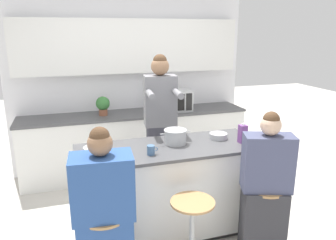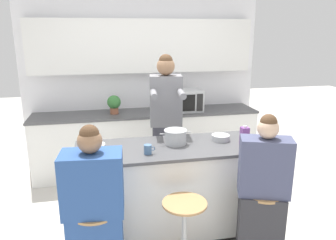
# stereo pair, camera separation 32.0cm
# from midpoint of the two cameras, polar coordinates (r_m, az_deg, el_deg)

# --- Properties ---
(ground_plane) EXTENTS (16.00, 16.00, 0.00)m
(ground_plane) POSITION_cam_midpoint_polar(r_m,az_deg,el_deg) (3.64, -2.30, -18.70)
(ground_plane) COLOR beige
(wall_back) EXTENTS (3.47, 0.22, 2.70)m
(wall_back) POSITION_cam_midpoint_polar(r_m,az_deg,el_deg) (4.88, -8.45, 9.31)
(wall_back) COLOR white
(wall_back) RESTS_ON ground_plane
(back_counter) EXTENTS (3.22, 0.60, 0.90)m
(back_counter) POSITION_cam_midpoint_polar(r_m,az_deg,el_deg) (4.84, -7.39, -3.96)
(back_counter) COLOR white
(back_counter) RESTS_ON ground_plane
(kitchen_island) EXTENTS (1.82, 0.71, 0.94)m
(kitchen_island) POSITION_cam_midpoint_polar(r_m,az_deg,el_deg) (3.40, -2.39, -12.04)
(kitchen_island) COLOR black
(kitchen_island) RESTS_ON ground_plane
(bar_stool_center) EXTENTS (0.38, 0.38, 0.66)m
(bar_stool_center) POSITION_cam_midpoint_polar(r_m,az_deg,el_deg) (2.96, 0.94, -19.10)
(bar_stool_center) COLOR tan
(bar_stool_center) RESTS_ON ground_plane
(bar_stool_rightmost) EXTENTS (0.38, 0.38, 0.66)m
(bar_stool_rightmost) POSITION_cam_midpoint_polar(r_m,az_deg,el_deg) (3.26, 13.49, -16.06)
(bar_stool_rightmost) COLOR tan
(bar_stool_rightmost) RESTS_ON ground_plane
(person_cooking) EXTENTS (0.43, 0.59, 1.79)m
(person_cooking) POSITION_cam_midpoint_polar(r_m,az_deg,el_deg) (3.88, -3.68, -1.73)
(person_cooking) COLOR #383842
(person_cooking) RESTS_ON ground_plane
(person_wrapped_blanket) EXTENTS (0.49, 0.33, 1.37)m
(person_wrapped_blanket) POSITION_cam_midpoint_polar(r_m,az_deg,el_deg) (2.70, -14.55, -16.25)
(person_wrapped_blanket) COLOR #2D5193
(person_wrapped_blanket) RESTS_ON ground_plane
(person_seated_near) EXTENTS (0.48, 0.38, 1.38)m
(person_seated_near) POSITION_cam_midpoint_polar(r_m,az_deg,el_deg) (3.09, 13.66, -12.36)
(person_seated_near) COLOR #333338
(person_seated_near) RESTS_ON ground_plane
(cooking_pot) EXTENTS (0.32, 0.23, 0.15)m
(cooking_pot) POSITION_cam_midpoint_polar(r_m,az_deg,el_deg) (3.27, -1.52, -2.96)
(cooking_pot) COLOR #B7BABC
(cooking_pot) RESTS_ON kitchen_island
(fruit_bowl) EXTENTS (0.21, 0.21, 0.07)m
(fruit_bowl) POSITION_cam_midpoint_polar(r_m,az_deg,el_deg) (3.12, -15.51, -5.17)
(fruit_bowl) COLOR #B7BABC
(fruit_bowl) RESTS_ON kitchen_island
(mixing_bowl_steel) EXTENTS (0.19, 0.19, 0.06)m
(mixing_bowl_steel) POSITION_cam_midpoint_polar(r_m,az_deg,el_deg) (3.45, 6.14, -2.82)
(mixing_bowl_steel) COLOR #B7BABC
(mixing_bowl_steel) RESTS_ON kitchen_island
(coffee_cup_near) EXTENTS (0.10, 0.07, 0.09)m
(coffee_cup_near) POSITION_cam_midpoint_polar(r_m,az_deg,el_deg) (3.00, -6.05, -5.28)
(coffee_cup_near) COLOR #4C7099
(coffee_cup_near) RESTS_ON kitchen_island
(banana_bunch) EXTENTS (0.18, 0.13, 0.06)m
(banana_bunch) POSITION_cam_midpoint_polar(r_m,az_deg,el_deg) (2.94, -12.55, -6.42)
(banana_bunch) COLOR yellow
(banana_bunch) RESTS_ON kitchen_island
(juice_carton) EXTENTS (0.07, 0.07, 0.20)m
(juice_carton) POSITION_cam_midpoint_polar(r_m,az_deg,el_deg) (3.34, 10.22, -2.41)
(juice_carton) COLOR #7A428E
(juice_carton) RESTS_ON kitchen_island
(microwave) EXTENTS (0.50, 0.36, 0.31)m
(microwave) POSITION_cam_midpoint_polar(r_m,az_deg,el_deg) (4.76, -1.02, 3.43)
(microwave) COLOR #B2B5B7
(microwave) RESTS_ON back_counter
(potted_plant) EXTENTS (0.19, 0.19, 0.26)m
(potted_plant) POSITION_cam_midpoint_polar(r_m,az_deg,el_deg) (4.62, -13.24, 2.59)
(potted_plant) COLOR #93563D
(potted_plant) RESTS_ON back_counter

